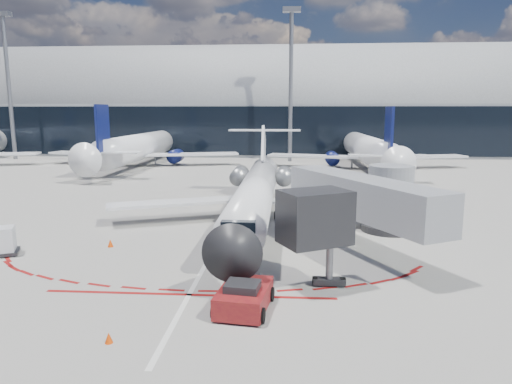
# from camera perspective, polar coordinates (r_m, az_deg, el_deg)

# --- Properties ---
(ground) EXTENTS (260.00, 260.00, 0.00)m
(ground) POSITION_cam_1_polar(r_m,az_deg,el_deg) (33.22, -4.15, -5.01)
(ground) COLOR slate
(ground) RESTS_ON ground
(apron_centerline) EXTENTS (0.25, 40.00, 0.01)m
(apron_centerline) POSITION_cam_1_polar(r_m,az_deg,el_deg) (35.13, -3.69, -4.15)
(apron_centerline) COLOR silver
(apron_centerline) RESTS_ON ground
(apron_stop_bar) EXTENTS (14.00, 0.25, 0.01)m
(apron_stop_bar) POSITION_cam_1_polar(r_m,az_deg,el_deg) (22.48, -8.36, -12.58)
(apron_stop_bar) COLOR maroon
(apron_stop_bar) RESTS_ON ground
(terminal_building) EXTENTS (150.00, 24.15, 24.00)m
(terminal_building) POSITION_cam_1_polar(r_m,az_deg,el_deg) (96.83, 1.27, 10.00)
(terminal_building) COLOR #999C9E
(terminal_building) RESTS_ON ground
(jet_bridge) EXTENTS (10.03, 15.20, 4.90)m
(jet_bridge) POSITION_cam_1_polar(r_m,az_deg,el_deg) (29.73, 13.95, -1.12)
(jet_bridge) COLOR #94969C
(jet_bridge) RESTS_ON ground
(light_mast_west) EXTENTS (0.70, 0.70, 25.00)m
(light_mast_west) POSITION_cam_1_polar(r_m,az_deg,el_deg) (94.00, -28.48, 11.24)
(light_mast_west) COLOR slate
(light_mast_west) RESTS_ON ground
(light_mast_centre) EXTENTS (0.70, 0.70, 25.00)m
(light_mast_centre) POSITION_cam_1_polar(r_m,az_deg,el_deg) (79.84, 4.36, 12.82)
(light_mast_centre) COLOR slate
(light_mast_centre) RESTS_ON ground
(regional_jet) EXTENTS (23.59, 29.09, 7.28)m
(regional_jet) POSITION_cam_1_polar(r_m,az_deg,el_deg) (35.23, -0.00, -0.05)
(regional_jet) COLOR white
(regional_jet) RESTS_ON ground
(pushback_tug) EXTENTS (2.61, 5.33, 1.36)m
(pushback_tug) POSITION_cam_1_polar(r_m,az_deg,el_deg) (20.52, -1.50, -12.95)
(pushback_tug) COLOR maroon
(pushback_tug) RESTS_ON ground
(ramp_worker) EXTENTS (0.76, 0.62, 1.79)m
(ramp_worker) POSITION_cam_1_polar(r_m,az_deg,el_deg) (23.68, -1.93, -8.98)
(ramp_worker) COLOR #D4E217
(ramp_worker) RESTS_ON ground
(uld_container) EXTENTS (2.30, 2.17, 1.72)m
(uld_container) POSITION_cam_1_polar(r_m,az_deg,el_deg) (31.72, -29.24, -5.43)
(uld_container) COLOR black
(uld_container) RESTS_ON ground
(safety_cone_left) EXTENTS (0.37, 0.37, 0.51)m
(safety_cone_left) POSITION_cam_1_polar(r_m,az_deg,el_deg) (30.97, -17.74, -6.10)
(safety_cone_left) COLOR #DB3E04
(safety_cone_left) RESTS_ON ground
(safety_cone_right) EXTENTS (0.31, 0.31, 0.43)m
(safety_cone_right) POSITION_cam_1_polar(r_m,az_deg,el_deg) (18.86, -17.93, -16.94)
(safety_cone_right) COLOR #DB3E04
(safety_cone_right) RESTS_ON ground
(bg_airliner_1) EXTENTS (36.61, 38.76, 11.84)m
(bg_airliner_1) POSITION_cam_1_polar(r_m,az_deg,el_deg) (76.51, -14.12, 7.74)
(bg_airliner_1) COLOR white
(bg_airliner_1) RESTS_ON ground
(bg_airliner_2) EXTENTS (35.54, 37.63, 11.50)m
(bg_airliner_2) POSITION_cam_1_polar(r_m,az_deg,el_deg) (72.61, 13.74, 7.51)
(bg_airliner_2) COLOR white
(bg_airliner_2) RESTS_ON ground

